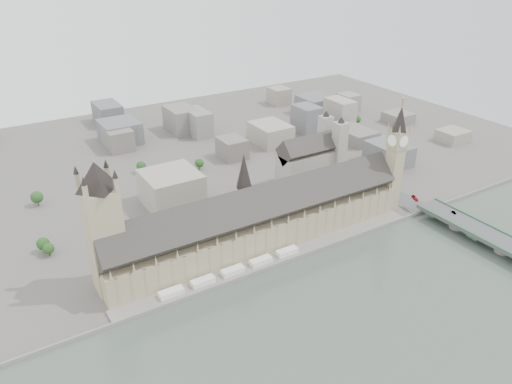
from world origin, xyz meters
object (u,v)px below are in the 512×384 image
elizabeth_tower (396,152)px  car_approach (375,172)px  red_bus_north (415,198)px  westminster_bridge (495,243)px  palace_of_westminster (259,220)px  victoria_tower (103,222)px  westminster_abbey (311,160)px  car_silver (454,212)px

elizabeth_tower → car_approach: bearing=59.7°
red_bus_north → car_approach: bearing=103.1°
westminster_bridge → red_bus_north: size_ratio=32.03×
elizabeth_tower → palace_of_westminster: bearing=175.2°
palace_of_westminster → elizabeth_tower: elizabeth_tower is taller
elizabeth_tower → red_bus_north: 51.83m
palace_of_westminster → car_approach: size_ratio=58.03×
victoria_tower → westminster_abbey: (232.92, 69.00, -30.12)m
westminster_abbey → car_approach: 68.80m
westminster_abbey → car_silver: westminster_abbey is taller
red_bus_north → car_approach: (11.75, 65.47, -0.75)m
victoria_tower → westminster_abbey: victoria_tower is taller
victoria_tower → red_bus_north: (278.69, -31.47, -43.54)m
westminster_abbey → car_approach: westminster_abbey is taller
elizabeth_tower → car_approach: elizabeth_tower is taller
car_silver → car_approach: (2.18, 102.17, -0.16)m
car_silver → elizabeth_tower: bearing=137.0°
elizabeth_tower → red_bus_north: size_ratio=10.59×
red_bus_north → car_silver: bearing=-52.1°
westminster_bridge → victoria_tower: bearing=158.2°
victoria_tower → car_approach: 295.76m
palace_of_westminster → westminster_abbey: size_ratio=3.90×
palace_of_westminster → westminster_abbey: (110.92, 75.30, 2.38)m
red_bus_north → westminster_abbey: bearing=137.7°
westminster_bridge → car_silver: (4.26, 45.33, 5.95)m
palace_of_westminster → red_bus_north: 159.08m
car_silver → westminster_bridge: bearing=-77.8°
car_silver → car_approach: size_ratio=1.10×
red_bus_north → car_silver: 37.93m
red_bus_north → car_approach: red_bus_north is taller
victoria_tower → westminster_abbey: bearing=16.5°
westminster_abbey → car_approach: bearing=-31.3°
westminster_abbey → westminster_bridge: bearing=-74.4°
palace_of_westminster → car_silver: palace_of_westminster is taller
victoria_tower → car_approach: bearing=6.7°
elizabeth_tower → westminster_bridge: (24.00, -95.50, -52.96)m
victoria_tower → westminster_bridge: size_ratio=0.31×
westminster_bridge → red_bus_north: 82.46m
elizabeth_tower → westminster_bridge: 111.81m
red_bus_north → car_approach: 66.52m
palace_of_westminster → westminster_abbey: 134.09m
westminster_bridge → car_silver: size_ratio=64.76×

